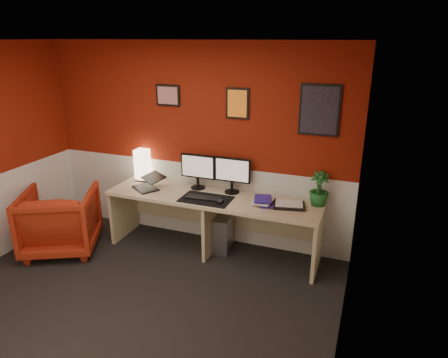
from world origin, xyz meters
The scene contains 24 objects.
ground centered at (0.00, 0.00, 0.00)m, with size 4.00×3.50×0.01m, color black.
ceiling centered at (0.00, 0.00, 2.50)m, with size 4.00×3.50×0.01m, color white.
wall_back centered at (0.00, 1.75, 1.25)m, with size 4.00×0.01×2.50m, color maroon.
wall_right centered at (2.00, 0.00, 1.25)m, with size 0.01×3.50×2.50m, color maroon.
wainscot_back centered at (0.00, 1.75, 0.50)m, with size 4.00×0.01×1.00m, color silver.
wainscot_right centered at (2.00, 0.00, 0.50)m, with size 0.01×3.50×1.00m, color silver.
desk centered at (0.37, 1.41, 0.36)m, with size 2.60×0.65×0.73m, color tan.
shoji_lamp centered at (-0.71, 1.63, 0.93)m, with size 0.16×0.16×0.40m, color #FFE5B2.
laptop centered at (-0.51, 1.36, 0.84)m, with size 0.33×0.23×0.22m, color black.
monitor_left centered at (0.10, 1.61, 1.02)m, with size 0.45×0.06×0.58m, color black.
monitor_right centered at (0.55, 1.62, 1.02)m, with size 0.45×0.06×0.58m, color black.
desk_mat centered at (0.34, 1.31, 0.73)m, with size 0.60×0.38×0.01m, color black.
keyboard centered at (0.30, 1.31, 0.74)m, with size 0.42×0.14×0.02m, color black.
mouse centered at (0.53, 1.26, 0.75)m, with size 0.06×0.10×0.03m, color black.
book_bottom centered at (0.96, 1.39, 0.74)m, with size 0.20×0.26×0.02m, color #32219B.
book_middle centered at (0.90, 1.42, 0.77)m, with size 0.21×0.29×0.02m, color silver.
book_top centered at (0.90, 1.38, 0.79)m, with size 0.19×0.26×0.02m, color #32219B.
zen_tray centered at (1.29, 1.44, 0.74)m, with size 0.35×0.25×0.03m, color black.
potted_plant centered at (1.59, 1.60, 0.93)m, with size 0.22×0.22×0.39m, color #19591E.
pc_tower centered at (0.47, 1.54, 0.23)m, with size 0.20×0.45×0.45m, color #99999E.
armchair centered at (-1.41, 0.80, 0.39)m, with size 0.84×0.86×0.78m, color #A9260F.
art_left centered at (-0.34, 1.74, 1.85)m, with size 0.32×0.02×0.26m, color red.
art_center centered at (0.57, 1.74, 1.80)m, with size 0.28×0.02×0.36m, color orange.
art_right centered at (1.51, 1.74, 1.78)m, with size 0.44×0.02×0.56m, color black.
Camera 1 is at (2.08, -2.72, 2.54)m, focal length 32.40 mm.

